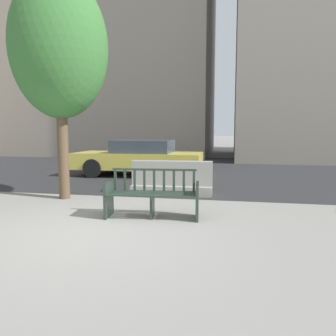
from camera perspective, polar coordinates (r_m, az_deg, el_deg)
The scene contains 6 objects.
ground_plane at distance 5.43m, azimuth -12.64°, elevation -10.66°, with size 200.00×200.00×0.00m, color gray.
street_asphalt at distance 13.70m, azimuth 2.10°, elevation -0.15°, with size 120.00×12.00×0.01m, color #28282B.
street_bench at distance 6.03m, azimuth -2.72°, elevation -4.90°, with size 1.73×0.67×0.88m.
jersey_barrier_centre at distance 8.20m, azimuth 0.71°, elevation -2.25°, with size 2.03×0.76×0.84m.
street_tree at distance 8.20m, azimuth -18.39°, elevation 19.21°, with size 2.17×2.17×5.05m.
car_taxi_near at distance 11.66m, azimuth -4.97°, elevation 1.81°, with size 4.45×1.92×1.26m.
Camera 1 is at (2.12, -4.74, 1.59)m, focal length 35.00 mm.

